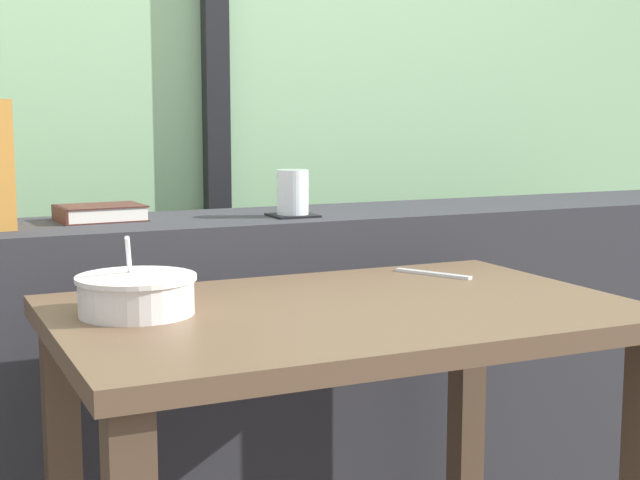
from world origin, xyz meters
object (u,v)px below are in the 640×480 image
object	(u,v)px
closed_book	(100,213)
soup_bowl	(136,295)
breakfast_table	(344,379)
coaster_square	(293,215)
fork_utensil	(433,274)
juice_glass	(293,194)

from	to	relation	value
closed_book	soup_bowl	bearing A→B (deg)	-95.69
breakfast_table	coaster_square	bearing A→B (deg)	76.01
soup_bowl	fork_utensil	world-z (taller)	soup_bowl
breakfast_table	closed_book	xyz separation A→B (m)	(-0.28, 0.63, 0.24)
coaster_square	juice_glass	world-z (taller)	juice_glass
closed_book	soup_bowl	distance (m)	0.56
closed_book	soup_bowl	world-z (taller)	soup_bowl
coaster_square	closed_book	size ratio (longest dim) A/B	0.53
breakfast_table	soup_bowl	bearing A→B (deg)	167.03
coaster_square	soup_bowl	distance (m)	0.66
fork_utensil	soup_bowl	bearing A→B (deg)	161.73
juice_glass	fork_utensil	bearing A→B (deg)	-64.61
breakfast_table	soup_bowl	xyz separation A→B (m)	(-0.34, 0.08, 0.16)
coaster_square	closed_book	world-z (taller)	closed_book
closed_book	breakfast_table	bearing A→B (deg)	-65.95
closed_book	soup_bowl	xyz separation A→B (m)	(-0.06, -0.56, -0.08)
coaster_square	fork_utensil	size ratio (longest dim) A/B	0.59
fork_utensil	breakfast_table	bearing A→B (deg)	-175.53
juice_glass	coaster_square	bearing A→B (deg)	0.00
soup_bowl	fork_utensil	distance (m)	0.64
closed_book	fork_utensil	size ratio (longest dim) A/B	1.11
juice_glass	soup_bowl	distance (m)	0.66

